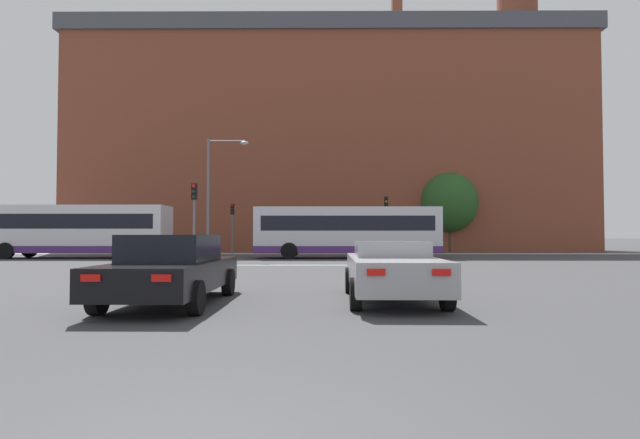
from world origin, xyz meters
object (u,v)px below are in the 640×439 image
object	(u,v)px
car_roadster_right	(392,270)
street_lamp_junction	(215,185)
bus_crossing_lead	(347,231)
pedestrian_waiting	(316,239)
traffic_light_far_left	(232,220)
pedestrian_walking_east	(339,241)
car_saloon_left	(172,269)
traffic_light_far_right	(386,215)
bus_crossing_trailing	(75,230)
traffic_light_near_left	(194,210)

from	to	relation	value
car_roadster_right	street_lamp_junction	xyz separation A→B (m)	(-7.86, 18.06, 3.72)
bus_crossing_lead	pedestrian_waiting	xyz separation A→B (m)	(-2.00, 8.26, -0.59)
traffic_light_far_left	street_lamp_junction	distance (m)	8.86
car_roadster_right	street_lamp_junction	size ratio (longest dim) A/B	0.67
pedestrian_waiting	pedestrian_walking_east	distance (m)	1.81
car_saloon_left	traffic_light_far_left	bearing A→B (deg)	98.09
traffic_light_far_left	pedestrian_walking_east	bearing A→B (deg)	7.87
car_saloon_left	street_lamp_junction	world-z (taller)	street_lamp_junction
car_roadster_right	traffic_light_far_right	world-z (taller)	traffic_light_far_right
street_lamp_junction	pedestrian_walking_east	distance (m)	12.85
bus_crossing_trailing	traffic_light_near_left	distance (m)	11.46
pedestrian_walking_east	bus_crossing_lead	bearing A→B (deg)	73.61
car_roadster_right	street_lamp_junction	world-z (taller)	street_lamp_junction
bus_crossing_lead	pedestrian_walking_east	bearing A→B (deg)	1.68
car_roadster_right	bus_crossing_trailing	xyz separation A→B (m)	(-17.08, 20.04, 1.08)
bus_crossing_lead	bus_crossing_trailing	world-z (taller)	bus_crossing_trailing
traffic_light_far_right	bus_crossing_lead	bearing A→B (deg)	-115.45
pedestrian_waiting	pedestrian_walking_east	xyz separation A→B (m)	(1.77, -0.35, -0.13)
bus_crossing_lead	traffic_light_far_right	world-z (taller)	traffic_light_far_right
street_lamp_junction	pedestrian_waiting	xyz separation A→B (m)	(5.82, 10.14, -3.30)
bus_crossing_lead	street_lamp_junction	xyz separation A→B (m)	(-7.82, -1.88, 2.70)
traffic_light_far_left	pedestrian_waiting	xyz separation A→B (m)	(6.39, 1.48, -1.48)
traffic_light_far_left	bus_crossing_trailing	bearing A→B (deg)	-142.30
bus_crossing_lead	traffic_light_near_left	xyz separation A→B (m)	(-7.83, -6.67, 0.99)
car_roadster_right	street_lamp_junction	bearing A→B (deg)	114.42
bus_crossing_trailing	traffic_light_far_right	world-z (taller)	traffic_light_far_right
car_roadster_right	traffic_light_far_left	bearing A→B (deg)	108.41
bus_crossing_lead	pedestrian_waiting	world-z (taller)	bus_crossing_lead
car_saloon_left	street_lamp_junction	bearing A→B (deg)	99.91
traffic_light_far_left	street_lamp_junction	size ratio (longest dim) A/B	0.53
bus_crossing_lead	street_lamp_junction	distance (m)	8.49
traffic_light_near_left	pedestrian_waiting	bearing A→B (deg)	68.67
bus_crossing_lead	car_roadster_right	bearing A→B (deg)	-179.90
traffic_light_near_left	pedestrian_waiting	xyz separation A→B (m)	(5.83, 14.93, -1.59)
traffic_light_far_right	street_lamp_junction	distance (m)	14.38
bus_crossing_trailing	street_lamp_junction	size ratio (longest dim) A/B	1.62
traffic_light_far_right	pedestrian_walking_east	bearing A→B (deg)	166.55
traffic_light_far_right	traffic_light_near_left	bearing A→B (deg)	-129.20
traffic_light_near_left	traffic_light_far_right	bearing A→B (deg)	50.80
traffic_light_far_right	pedestrian_walking_east	size ratio (longest dim) A/B	2.64
car_saloon_left	bus_crossing_trailing	distance (m)	24.05
car_roadster_right	traffic_light_far_left	world-z (taller)	traffic_light_far_left
car_roadster_right	bus_crossing_lead	distance (m)	19.97
bus_crossing_lead	pedestrian_walking_east	world-z (taller)	bus_crossing_lead
traffic_light_near_left	traffic_light_far_left	size ratio (longest dim) A/B	1.04
car_roadster_right	bus_crossing_lead	size ratio (longest dim) A/B	0.42
bus_crossing_lead	traffic_light_far_right	distance (m)	7.91
traffic_light_far_left	pedestrian_waiting	size ratio (longest dim) A/B	2.06
traffic_light_far_left	street_lamp_junction	world-z (taller)	street_lamp_junction
car_saloon_left	bus_crossing_trailing	world-z (taller)	bus_crossing_trailing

